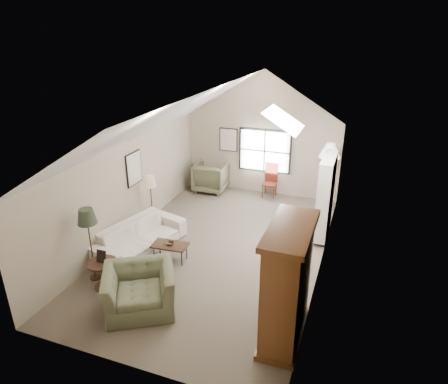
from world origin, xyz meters
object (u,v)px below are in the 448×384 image
(coffee_table, at_px, (170,252))
(armchair_near, at_px, (139,290))
(sofa, at_px, (139,237))
(side_table, at_px, (104,275))
(side_chair, at_px, (270,181))
(armoire, at_px, (287,284))
(armchair_far, at_px, (211,177))

(coffee_table, bearing_deg, armchair_near, -81.98)
(sofa, xyz_separation_m, side_table, (0.10, -1.60, -0.05))
(side_chair, bearing_deg, armchair_near, -99.76)
(armchair_near, height_order, side_table, armchair_near)
(side_table, distance_m, side_chair, 6.38)
(side_table, bearing_deg, armoire, -1.29)
(sofa, relative_size, armchair_near, 1.86)
(armoire, relative_size, sofa, 0.89)
(coffee_table, distance_m, side_chair, 4.75)
(armoire, distance_m, side_table, 3.99)
(armchair_near, distance_m, coffee_table, 1.81)
(armchair_near, xyz_separation_m, coffee_table, (-0.25, 1.78, -0.22))
(armoire, distance_m, coffee_table, 3.55)
(armoire, height_order, sofa, armoire)
(sofa, bearing_deg, armoire, -97.18)
(coffee_table, height_order, side_table, side_table)
(sofa, relative_size, side_chair, 2.28)
(coffee_table, xyz_separation_m, side_chair, (1.27, 4.57, 0.33))
(armoire, distance_m, armchair_near, 2.91)
(sofa, height_order, armchair_far, armchair_far)
(armchair_far, relative_size, side_table, 1.71)
(sofa, bearing_deg, side_chair, -10.99)
(sofa, height_order, side_chair, side_chair)
(armchair_far, xyz_separation_m, coffee_table, (0.71, -4.39, -0.27))
(armchair_near, bearing_deg, armoire, -25.98)
(armoire, height_order, armchair_far, armoire)
(sofa, distance_m, side_table, 1.60)
(side_chair, bearing_deg, armoire, -74.14)
(coffee_table, relative_size, side_table, 1.34)
(armchair_near, height_order, side_chair, side_chair)
(sofa, xyz_separation_m, side_chair, (2.21, 4.41, 0.18))
(sofa, relative_size, armchair_far, 2.33)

